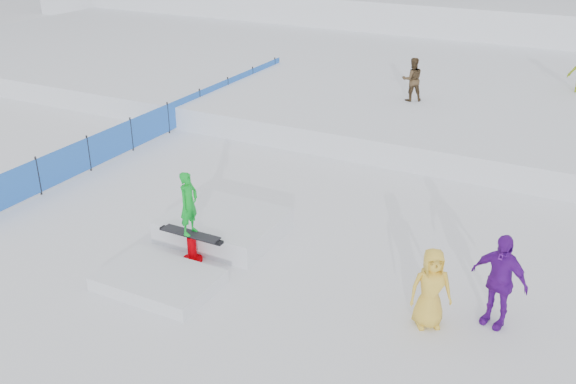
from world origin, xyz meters
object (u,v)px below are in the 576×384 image
at_px(walker_olive, 412,79).
at_px(spectator_yellow, 431,288).
at_px(safety_fence, 168,118).
at_px(spectator_purple, 499,280).
at_px(jib_rail_feature, 207,237).

bearing_deg(walker_olive, spectator_yellow, 77.62).
relative_size(safety_fence, spectator_purple, 8.50).
xyz_separation_m(walker_olive, spectator_yellow, (4.06, -11.58, -0.77)).
height_order(walker_olive, spectator_yellow, walker_olive).
bearing_deg(walker_olive, safety_fence, 4.03).
bearing_deg(spectator_yellow, spectator_purple, -0.91).
distance_m(safety_fence, jib_rail_feature, 8.36).
relative_size(safety_fence, walker_olive, 10.44).
bearing_deg(spectator_purple, jib_rail_feature, -162.57).
xyz_separation_m(spectator_yellow, jib_rail_feature, (-5.30, 0.48, -0.50)).
distance_m(walker_olive, jib_rail_feature, 11.24).
height_order(spectator_yellow, jib_rail_feature, jib_rail_feature).
xyz_separation_m(walker_olive, spectator_purple, (5.15, -10.96, -0.62)).
distance_m(safety_fence, spectator_purple, 13.48).
relative_size(spectator_purple, spectator_yellow, 1.18).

